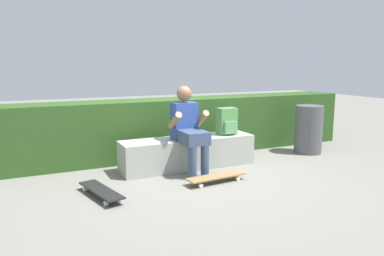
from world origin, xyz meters
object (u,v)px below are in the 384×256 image
skateboard_beside_bench (101,191)px  backpack_on_bench (227,122)px  skateboard_near_person (216,177)px  person_skater (189,127)px  bench_main (188,153)px  trash_bin (309,129)px

skateboard_beside_bench → backpack_on_bench: backpack_on_bench is taller
skateboard_near_person → backpack_on_bench: (0.60, 0.78, 0.56)m
person_skater → skateboard_beside_bench: size_ratio=1.44×
bench_main → backpack_on_bench: (0.64, -0.01, 0.41)m
skateboard_beside_bench → skateboard_near_person: bearing=-4.0°
bench_main → trash_bin: size_ratio=2.45×
person_skater → backpack_on_bench: bearing=15.8°
skateboard_near_person → skateboard_beside_bench: 1.44m
bench_main → backpack_on_bench: size_ratio=4.90×
bench_main → skateboard_near_person: bench_main is taller
person_skater → skateboard_beside_bench: bearing=-160.2°
person_skater → skateboard_beside_bench: (-1.30, -0.47, -0.56)m
skateboard_beside_bench → backpack_on_bench: size_ratio=2.06×
person_skater → backpack_on_bench: 0.76m
bench_main → skateboard_near_person: bearing=-87.3°
skateboard_beside_bench → trash_bin: trash_bin is taller
bench_main → skateboard_beside_bench: 1.56m
trash_bin → backpack_on_bench: bearing=178.7°
person_skater → trash_bin: (2.29, 0.17, -0.24)m
trash_bin → person_skater: bearing=-175.8°
skateboard_near_person → bench_main: bearing=92.7°
trash_bin → skateboard_beside_bench: bearing=-169.9°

